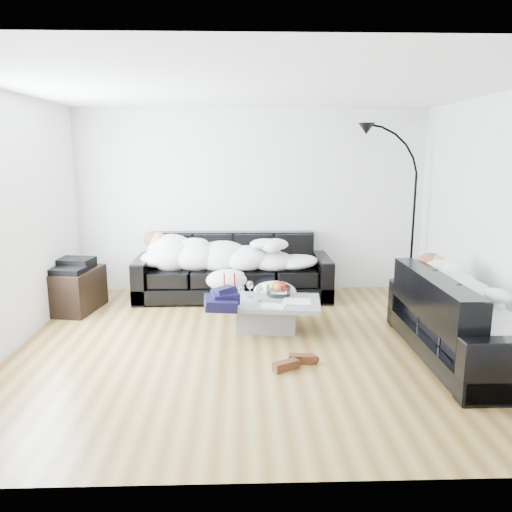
{
  "coord_description": "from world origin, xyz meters",
  "views": [
    {
      "loc": [
        -0.17,
        -4.97,
        2.0
      ],
      "look_at": [
        0.0,
        0.3,
        0.9
      ],
      "focal_mm": 35.0,
      "sensor_mm": 36.0,
      "label": 1
    }
  ],
  "objects_px": {
    "coffee_table": "(267,315)",
    "av_cabinet": "(75,290)",
    "wine_glass_c": "(260,293)",
    "candle_right": "(235,284)",
    "sofa_back": "(233,267)",
    "stereo": "(73,265)",
    "wine_glass_a": "(250,289)",
    "wine_glass_b": "(241,293)",
    "floor_lamp": "(413,221)",
    "sleeper_back": "(233,253)",
    "fruit_bowl": "(279,288)",
    "sofa_right": "(463,317)",
    "sleeper_right": "(465,295)",
    "candle_left": "(224,284)",
    "shoes": "(293,362)"
  },
  "relations": [
    {
      "from": "coffee_table",
      "to": "av_cabinet",
      "type": "relative_size",
      "value": 1.54
    },
    {
      "from": "wine_glass_c",
      "to": "candle_right",
      "type": "distance_m",
      "value": 0.41
    },
    {
      "from": "sofa_back",
      "to": "stereo",
      "type": "bearing_deg",
      "value": -165.68
    },
    {
      "from": "wine_glass_a",
      "to": "wine_glass_b",
      "type": "distance_m",
      "value": 0.17
    },
    {
      "from": "wine_glass_c",
      "to": "wine_glass_b",
      "type": "bearing_deg",
      "value": 168.58
    },
    {
      "from": "wine_glass_c",
      "to": "floor_lamp",
      "type": "relative_size",
      "value": 0.09
    },
    {
      "from": "sleeper_back",
      "to": "fruit_bowl",
      "type": "height_order",
      "value": "sleeper_back"
    },
    {
      "from": "floor_lamp",
      "to": "stereo",
      "type": "bearing_deg",
      "value": -155.9
    },
    {
      "from": "wine_glass_c",
      "to": "fruit_bowl",
      "type": "bearing_deg",
      "value": 45.27
    },
    {
      "from": "wine_glass_b",
      "to": "candle_right",
      "type": "bearing_deg",
      "value": 106.28
    },
    {
      "from": "sofa_right",
      "to": "stereo",
      "type": "bearing_deg",
      "value": 69.22
    },
    {
      "from": "wine_glass_c",
      "to": "sofa_back",
      "type": "bearing_deg",
      "value": 103.04
    },
    {
      "from": "sofa_right",
      "to": "wine_glass_a",
      "type": "distance_m",
      "value": 2.3
    },
    {
      "from": "sofa_right",
      "to": "av_cabinet",
      "type": "xyz_separation_m",
      "value": [
        -4.32,
        1.64,
        -0.15
      ]
    },
    {
      "from": "coffee_table",
      "to": "wine_glass_b",
      "type": "height_order",
      "value": "wine_glass_b"
    },
    {
      "from": "sleeper_right",
      "to": "coffee_table",
      "type": "height_order",
      "value": "sleeper_right"
    },
    {
      "from": "sofa_back",
      "to": "wine_glass_c",
      "type": "distance_m",
      "value": 1.39
    },
    {
      "from": "sofa_right",
      "to": "wine_glass_a",
      "type": "relative_size",
      "value": 10.96
    },
    {
      "from": "candle_right",
      "to": "coffee_table",
      "type": "bearing_deg",
      "value": -36.2
    },
    {
      "from": "sofa_back",
      "to": "sleeper_right",
      "type": "relative_size",
      "value": 1.52
    },
    {
      "from": "floor_lamp",
      "to": "candle_right",
      "type": "bearing_deg",
      "value": -138.7
    },
    {
      "from": "coffee_table",
      "to": "av_cabinet",
      "type": "bearing_deg",
      "value": 161.61
    },
    {
      "from": "sofa_back",
      "to": "wine_glass_b",
      "type": "xyz_separation_m",
      "value": [
        0.1,
        -1.31,
        0.0
      ]
    },
    {
      "from": "coffee_table",
      "to": "wine_glass_a",
      "type": "height_order",
      "value": "wine_glass_a"
    },
    {
      "from": "sleeper_right",
      "to": "wine_glass_c",
      "type": "relative_size",
      "value": 9.58
    },
    {
      "from": "wine_glass_c",
      "to": "coffee_table",
      "type": "bearing_deg",
      "value": 21.35
    },
    {
      "from": "wine_glass_c",
      "to": "candle_right",
      "type": "relative_size",
      "value": 0.71
    },
    {
      "from": "sofa_back",
      "to": "sleeper_back",
      "type": "distance_m",
      "value": 0.21
    },
    {
      "from": "fruit_bowl",
      "to": "coffee_table",
      "type": "bearing_deg",
      "value": -126.65
    },
    {
      "from": "candle_right",
      "to": "floor_lamp",
      "type": "distance_m",
      "value": 2.82
    },
    {
      "from": "coffee_table",
      "to": "candle_left",
      "type": "relative_size",
      "value": 4.56
    },
    {
      "from": "shoes",
      "to": "wine_glass_a",
      "type": "bearing_deg",
      "value": 90.79
    },
    {
      "from": "wine_glass_a",
      "to": "candle_left",
      "type": "bearing_deg",
      "value": 164.52
    },
    {
      "from": "wine_glass_a",
      "to": "sofa_back",
      "type": "bearing_deg",
      "value": 100.08
    },
    {
      "from": "wine_glass_a",
      "to": "candle_right",
      "type": "relative_size",
      "value": 0.72
    },
    {
      "from": "fruit_bowl",
      "to": "av_cabinet",
      "type": "height_order",
      "value": "av_cabinet"
    },
    {
      "from": "sofa_back",
      "to": "sofa_right",
      "type": "distance_m",
      "value": 3.14
    },
    {
      "from": "wine_glass_a",
      "to": "wine_glass_c",
      "type": "bearing_deg",
      "value": -59.86
    },
    {
      "from": "wine_glass_c",
      "to": "candle_right",
      "type": "height_order",
      "value": "candle_right"
    },
    {
      "from": "wine_glass_b",
      "to": "stereo",
      "type": "distance_m",
      "value": 2.28
    },
    {
      "from": "shoes",
      "to": "av_cabinet",
      "type": "height_order",
      "value": "av_cabinet"
    },
    {
      "from": "sofa_right",
      "to": "stereo",
      "type": "distance_m",
      "value": 4.62
    },
    {
      "from": "wine_glass_a",
      "to": "stereo",
      "type": "xyz_separation_m",
      "value": [
        -2.24,
        0.66,
        0.16
      ]
    },
    {
      "from": "sleeper_right",
      "to": "sleeper_back",
      "type": "bearing_deg",
      "value": 47.36
    },
    {
      "from": "fruit_bowl",
      "to": "floor_lamp",
      "type": "distance_m",
      "value": 2.42
    },
    {
      "from": "sofa_right",
      "to": "fruit_bowl",
      "type": "xyz_separation_m",
      "value": [
        -1.74,
        1.03,
        0.02
      ]
    },
    {
      "from": "wine_glass_a",
      "to": "floor_lamp",
      "type": "distance_m",
      "value": 2.73
    },
    {
      "from": "sofa_back",
      "to": "wine_glass_b",
      "type": "distance_m",
      "value": 1.32
    },
    {
      "from": "coffee_table",
      "to": "wine_glass_b",
      "type": "bearing_deg",
      "value": 177.92
    },
    {
      "from": "candle_left",
      "to": "wine_glass_c",
      "type": "bearing_deg",
      "value": -33.09
    }
  ]
}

